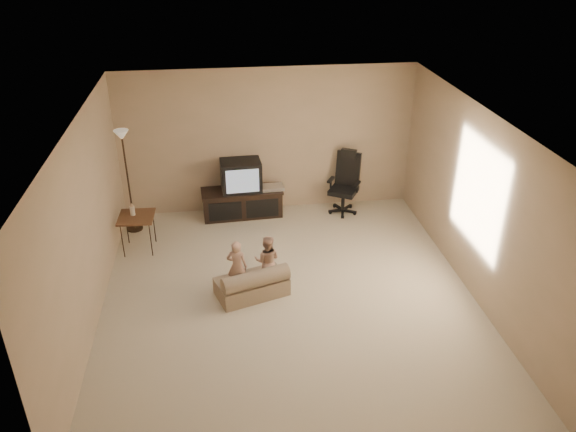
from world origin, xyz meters
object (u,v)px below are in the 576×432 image
at_px(tv_stand, 242,193).
at_px(office_chair, 345,190).
at_px(child_sofa, 253,284).
at_px(toddler_right, 267,261).
at_px(side_table, 136,217).
at_px(toddler_left, 237,267).
at_px(floor_lamp, 125,159).

xyz_separation_m(tv_stand, office_chair, (1.78, -0.08, -0.02)).
relative_size(office_chair, child_sofa, 1.05).
xyz_separation_m(office_chair, toddler_right, (-1.56, -2.07, -0.02)).
height_order(side_table, child_sofa, side_table).
height_order(office_chair, side_table, office_chair).
bearing_deg(toddler_right, side_table, -19.07).
bearing_deg(office_chair, toddler_left, -101.84).
bearing_deg(floor_lamp, toddler_left, -50.89).
relative_size(floor_lamp, toddler_left, 2.19).
xyz_separation_m(child_sofa, toddler_left, (-0.20, 0.15, 0.21)).
height_order(tv_stand, floor_lamp, floor_lamp).
bearing_deg(toddler_left, tv_stand, -79.38).
height_order(floor_lamp, toddler_right, floor_lamp).
bearing_deg(toddler_right, child_sofa, 63.61).
bearing_deg(side_table, tv_stand, 29.75).
distance_m(toddler_left, toddler_right, 0.44).
height_order(side_table, toddler_left, same).
distance_m(side_table, toddler_right, 2.24).
height_order(tv_stand, toddler_left, tv_stand).
bearing_deg(tv_stand, child_sofa, -93.26).
xyz_separation_m(floor_lamp, toddler_left, (1.62, -1.99, -0.87)).
relative_size(child_sofa, toddler_left, 1.34).
xyz_separation_m(tv_stand, child_sofa, (-0.01, -2.42, -0.23)).
relative_size(side_table, toddler_right, 1.05).
distance_m(child_sofa, toddler_right, 0.40).
bearing_deg(floor_lamp, child_sofa, -49.71).
xyz_separation_m(tv_stand, toddler_right, (0.22, -2.15, -0.04)).
bearing_deg(office_chair, child_sofa, -97.00).
xyz_separation_m(office_chair, floor_lamp, (-3.60, -0.20, 0.86)).
bearing_deg(tv_stand, toddler_left, -98.26).
bearing_deg(toddler_right, office_chair, -113.82).
bearing_deg(child_sofa, toddler_right, 32.46).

